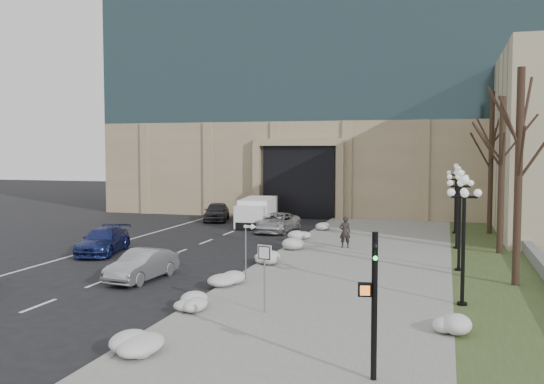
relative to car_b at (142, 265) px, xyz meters
The scene contains 30 objects.
ground 8.58m from the car_b, 54.51° to the right, with size 160.00×160.00×0.00m, color black.
sidewalk 11.02m from the car_b, 39.73° to the left, with size 9.00×40.00×0.12m, color gray.
curb 8.10m from the car_b, 60.59° to the left, with size 0.30×40.00×0.14m, color gray.
grass_strip 16.55m from the car_b, 25.18° to the left, with size 4.00×40.00×0.10m, color #384924.
stone_wall 19.23m from the car_b, 28.04° to the left, with size 0.50×30.00×0.70m, color gray.
office_tower 40.84m from the car_b, 85.38° to the left, with size 40.00×24.70×36.00m.
car_b is the anchor object (origin of this frame).
car_c 7.68m from the car_b, 133.81° to the left, with size 1.94×4.78×1.39m, color navy.
car_d 16.56m from the car_b, 84.96° to the left, with size 2.18×4.73×1.32m, color silver.
car_e 22.01m from the car_b, 102.86° to the left, with size 1.78×4.41×1.50m, color #2F2F34.
pedestrian 12.70m from the car_b, 55.61° to the left, with size 0.65×0.42×1.77m, color black.
box_truck 19.76m from the car_b, 92.87° to the left, with size 2.87×6.51×2.00m.
one_way_sign 4.92m from the car_b, 10.19° to the left, with size 0.95×0.25×2.57m.
keep_sign 7.91m from the car_b, 30.36° to the right, with size 0.52×0.17×2.44m.
traffic_signal 14.28m from the car_b, 39.36° to the right, with size 0.64×0.85×3.72m.
snow_clump_a 9.95m from the car_b, 62.15° to the right, with size 1.10×1.60×0.36m, color silver.
snow_clump_b 6.08m from the car_b, 43.04° to the right, with size 1.10×1.60×0.36m, color silver.
snow_clump_c 4.22m from the car_b, ahead, with size 1.10×1.60×0.36m, color silver.
snow_clump_d 6.43m from the car_b, 48.85° to the left, with size 1.10×1.60×0.36m, color silver.
snow_clump_e 9.58m from the car_b, 62.58° to the left, with size 1.10×1.60×0.36m, color silver.
snow_clump_f 13.63m from the car_b, 71.89° to the left, with size 1.10×1.60×0.36m, color silver.
snow_clump_g 18.23m from the car_b, 75.28° to the left, with size 1.10×1.60×0.36m, color silver.
snow_clump_h 13.37m from the car_b, 18.80° to the right, with size 1.10×1.60×0.36m, color silver.
lamppost_a 13.52m from the car_b, ahead, with size 1.18×1.18×4.76m.
lamppost_b 14.58m from the car_b, 22.65° to the left, with size 1.18×1.18×4.76m.
lamppost_c 18.07m from the car_b, 42.22° to the left, with size 1.18×1.18×4.76m.
lamppost_d 22.92m from the car_b, 54.41° to the left, with size 1.18×1.18×4.76m.
tree_near 16.59m from the car_b, 11.11° to the left, with size 3.20×3.20×9.00m.
tree_mid 19.61m from the car_b, 35.51° to the left, with size 3.20×3.20×8.50m.
tree_far 25.13m from the car_b, 50.91° to the left, with size 3.20×3.20×9.50m.
Camera 1 is at (7.66, -16.46, 5.67)m, focal length 40.00 mm.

